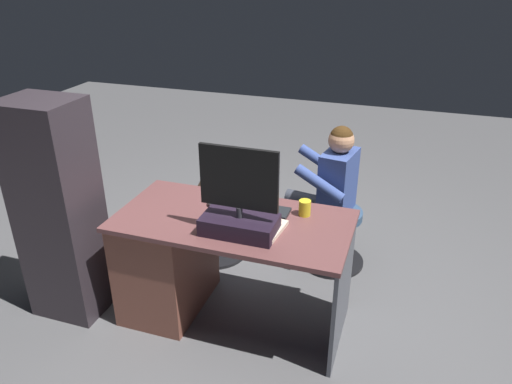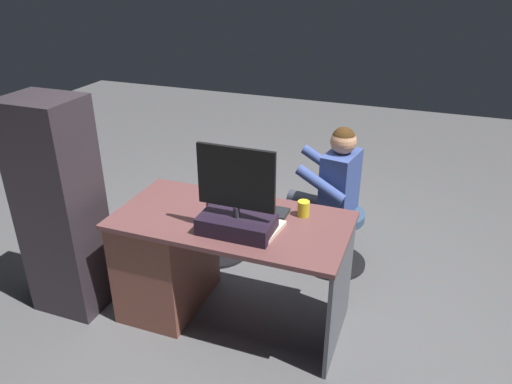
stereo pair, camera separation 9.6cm
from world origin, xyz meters
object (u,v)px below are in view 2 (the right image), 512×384
object	(u,v)px
teddy_bear	(215,184)
person	(327,187)
monitor	(237,211)
cup	(303,209)
computer_mouse	(212,201)
keyboard	(255,209)
visitor_chair	(336,234)
office_chair_teddy	(216,223)
tv_remote	(209,222)
desk	(181,255)

from	to	relation	value
teddy_bear	person	world-z (taller)	person
teddy_bear	person	size ratio (longest dim) A/B	0.30
monitor	cup	world-z (taller)	monitor
monitor	computer_mouse	world-z (taller)	monitor
keyboard	visitor_chair	distance (m)	0.93
monitor	cup	xyz separation A→B (m)	(-0.30, -0.32, -0.09)
keyboard	person	size ratio (longest dim) A/B	0.38
office_chair_teddy	keyboard	bearing A→B (deg)	134.27
monitor	office_chair_teddy	bearing A→B (deg)	-57.44
computer_mouse	visitor_chair	distance (m)	1.09
tv_remote	teddy_bear	size ratio (longest dim) A/B	0.45
desk	cup	bearing A→B (deg)	-166.48
desk	person	size ratio (longest dim) A/B	1.28
cup	teddy_bear	world-z (taller)	cup
computer_mouse	tv_remote	world-z (taller)	computer_mouse
teddy_bear	visitor_chair	bearing A→B (deg)	-170.82
cup	visitor_chair	distance (m)	0.84
keyboard	monitor	bearing A→B (deg)	89.97
cup	desk	bearing A→B (deg)	13.52
office_chair_teddy	visitor_chair	bearing A→B (deg)	-170.08
cup	visitor_chair	bearing A→B (deg)	-98.05
visitor_chair	keyboard	bearing A→B (deg)	60.62
teddy_bear	person	distance (m)	0.84
cup	person	bearing A→B (deg)	-90.23
monitor	tv_remote	world-z (taller)	monitor
visitor_chair	monitor	bearing A→B (deg)	68.15
desk	tv_remote	size ratio (longest dim) A/B	9.40
teddy_bear	desk	bearing A→B (deg)	95.28
computer_mouse	teddy_bear	distance (m)	0.63
monitor	office_chair_teddy	xyz separation A→B (m)	(0.52, -0.82, -0.61)
monitor	person	bearing A→B (deg)	-107.41
keyboard	computer_mouse	world-z (taller)	computer_mouse
desk	office_chair_teddy	world-z (taller)	desk
computer_mouse	monitor	bearing A→B (deg)	135.77
monitor	tv_remote	xyz separation A→B (m)	(0.19, -0.04, -0.13)
visitor_chair	teddy_bear	bearing A→B (deg)	9.18
monitor	teddy_bear	world-z (taller)	monitor
monitor	office_chair_teddy	size ratio (longest dim) A/B	1.01
desk	monitor	world-z (taller)	monitor
keyboard	office_chair_teddy	world-z (taller)	keyboard
desk	person	world-z (taller)	person
visitor_chair	person	bearing A→B (deg)	9.92
keyboard	office_chair_teddy	bearing A→B (deg)	-45.73
desk	teddy_bear	distance (m)	0.72
cup	office_chair_teddy	size ratio (longest dim) A/B	0.19
computer_mouse	visitor_chair	xyz separation A→B (m)	(-0.67, -0.71, -0.49)
computer_mouse	cup	world-z (taller)	cup
cup	teddy_bear	size ratio (longest dim) A/B	0.29
desk	computer_mouse	world-z (taller)	computer_mouse
monitor	cup	bearing A→B (deg)	-133.04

